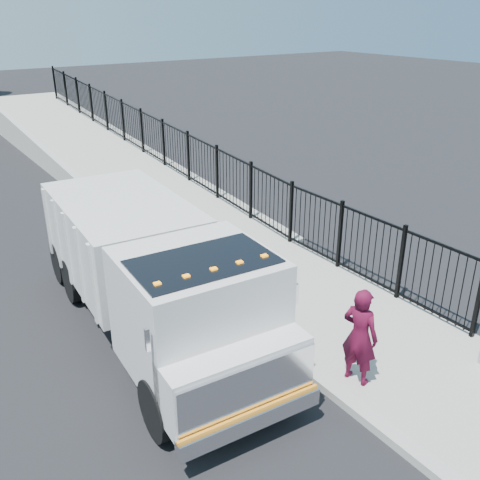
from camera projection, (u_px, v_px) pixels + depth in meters
ground at (279, 351)px, 10.92m from camera, size 120.00×120.00×0.00m
sidewalk at (420, 365)px, 10.38m from camera, size 3.55×12.00×0.12m
curb at (349, 402)px, 9.38m from camera, size 0.30×12.00×0.16m
ramp at (97, 163)px, 24.13m from camera, size 3.95×24.06×3.19m
iron_fence at (164, 158)px, 21.49m from camera, size 0.10×28.00×1.80m
truck at (154, 271)px, 10.86m from camera, size 3.06×8.10×2.73m
worker at (360, 336)px, 9.53m from camera, size 0.62×0.78×1.89m
debris at (267, 297)px, 12.66m from camera, size 0.30×0.30×0.07m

